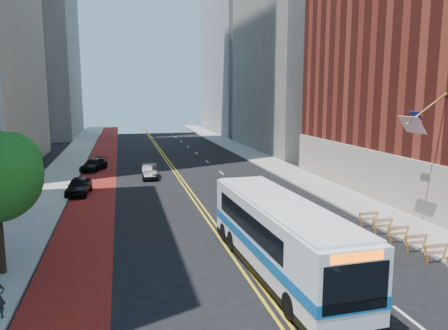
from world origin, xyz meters
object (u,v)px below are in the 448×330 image
at_px(car_b, 149,171).
at_px(car_c, 94,165).
at_px(car_a, 79,186).
at_px(transit_bus, 279,235).

xyz_separation_m(car_b, car_c, (-5.73, 5.89, -0.04)).
bearing_deg(car_c, car_a, -71.75).
bearing_deg(car_b, car_a, -134.49).
height_order(transit_bus, car_a, transit_bus).
bearing_deg(car_b, car_c, 136.32).
xyz_separation_m(transit_bus, car_c, (-10.17, 31.19, -1.20)).
distance_m(transit_bus, car_a, 22.15).
bearing_deg(car_b, transit_bus, -77.94).
bearing_deg(car_c, transit_bus, -50.85).
relative_size(car_a, car_b, 1.03).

